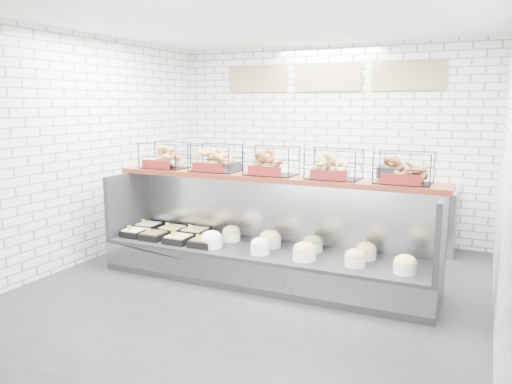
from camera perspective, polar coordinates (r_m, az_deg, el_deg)
The scene contains 5 objects.
ground at distance 5.83m, azimuth -0.38°, elevation -11.07°, with size 5.50×5.50×0.00m, color black.
room_shell at distance 5.98m, azimuth 2.11°, elevation 9.65°, with size 5.02×5.51×3.01m.
display_case at distance 6.02m, azimuth 0.89°, elevation -7.05°, with size 4.00×0.90×1.20m.
bagel_shelf at distance 5.95m, azimuth 1.71°, elevation 3.13°, with size 4.10×0.50×0.40m.
prep_counter at distance 7.87m, azimuth 7.15°, elevation -1.98°, with size 4.00×0.60×1.20m.
Camera 1 is at (2.34, -4.91, 2.10)m, focal length 35.00 mm.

